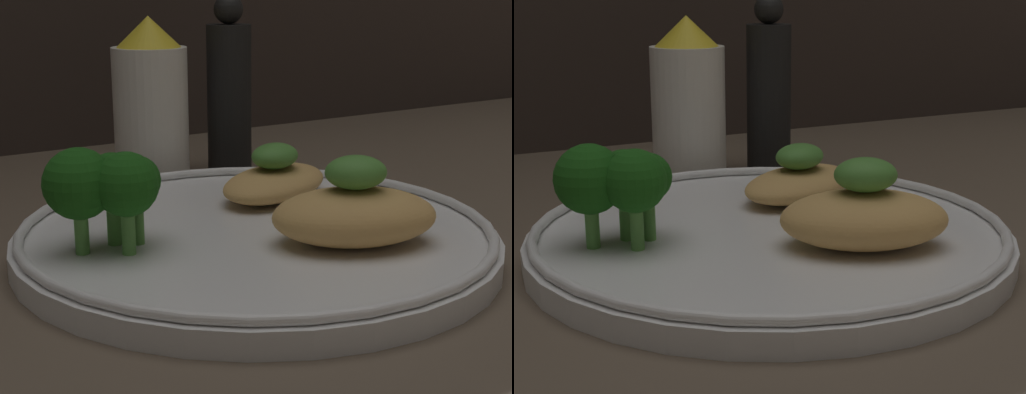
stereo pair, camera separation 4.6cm
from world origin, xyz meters
The scene contains 7 objects.
ground_plane centered at (0.00, 0.00, -0.50)cm, with size 180.00×180.00×1.00cm, color brown.
plate centered at (0.00, 0.00, 0.99)cm, with size 28.68×28.68×2.00cm.
grilled_meat_front centered at (3.26, -5.16, 3.23)cm, with size 11.07×9.34×5.09cm.
grilled_meat_middle centered at (4.89, 5.29, 2.71)cm, with size 11.05×9.15×3.79cm.
broccoli_bunch centered at (-8.81, 1.28, 5.14)cm, with size 6.60×4.90×5.89cm.
sauce_bottle centered at (2.00, 18.55, 6.31)cm, with size 5.91×5.91×13.20cm.
pepper_grinder centered at (9.18, 18.55, 6.73)cm, with size 3.71×3.71×14.75cm.
Camera 1 is at (-24.06, -37.70, 15.77)cm, focal length 55.00 mm.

